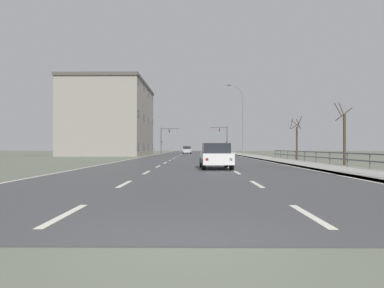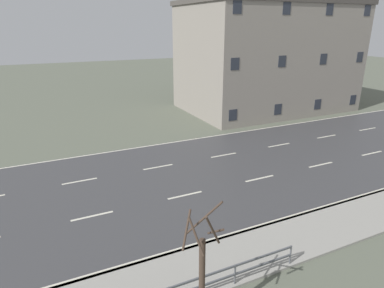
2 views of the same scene
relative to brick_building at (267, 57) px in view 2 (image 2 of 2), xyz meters
The scene contains 3 objects.
ground_plane 15.96m from the brick_building, 16.96° to the right, with size 160.00×160.00×0.12m.
brick_building is the anchor object (origin of this frame).
bare_tree_mid 33.11m from the brick_building, 40.18° to the right, with size 1.28×1.54×4.62m.
Camera 2 is at (18.61, 27.14, 9.58)m, focal length 31.45 mm.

